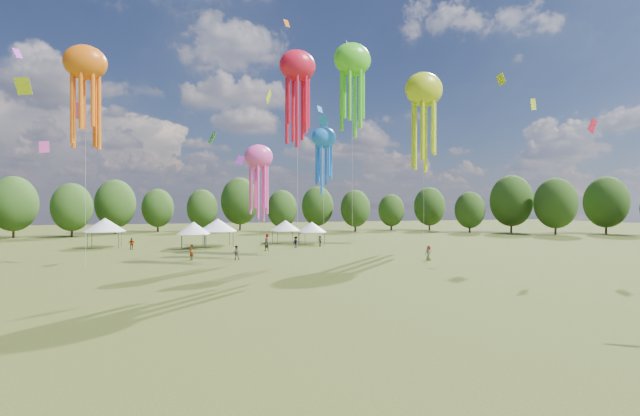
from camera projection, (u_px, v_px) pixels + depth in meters
name	position (u px, v px, depth m)	size (l,w,h in m)	color
ground	(492.00, 353.00, 18.84)	(300.00, 300.00, 0.00)	#384416
spectator_near	(236.00, 253.00, 51.35)	(0.79, 0.62, 1.63)	gray
spectators_far	(275.00, 244.00, 62.51)	(33.70, 24.99, 1.86)	gray
festival_tents	(212.00, 226.00, 68.99)	(36.07, 11.29, 4.39)	#47474C
show_kites	(354.00, 106.00, 59.44)	(51.15, 21.99, 27.10)	red
small_kites	(262.00, 30.00, 57.14)	(73.45, 60.41, 43.95)	red
treeline	(222.00, 204.00, 76.70)	(201.57, 95.24, 13.43)	#38281C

